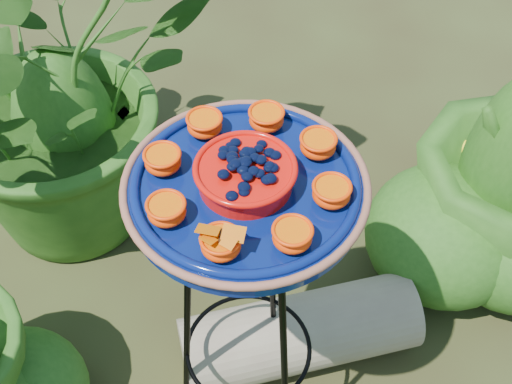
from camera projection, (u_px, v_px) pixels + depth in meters
tripod_stand at (247, 298)px, 1.45m from camera, size 0.35×0.35×0.79m
feeder_dish at (246, 185)px, 1.18m from camera, size 0.48×0.48×0.09m
driftwood_log at (300, 333)px, 1.82m from camera, size 0.63×0.43×0.20m
shrub_back_left at (53, 79)px, 1.87m from camera, size 1.17×1.18×0.99m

